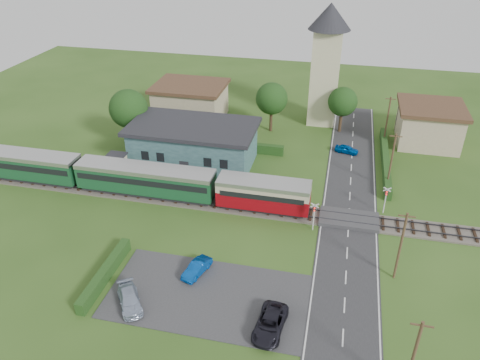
% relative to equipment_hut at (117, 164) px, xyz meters
% --- Properties ---
extents(ground, '(120.00, 120.00, 0.00)m').
position_rel_equipment_hut_xyz_m(ground, '(18.00, -5.20, -1.75)').
color(ground, '#2D4C19').
extents(railway_track, '(76.00, 3.20, 0.49)m').
position_rel_equipment_hut_xyz_m(railway_track, '(18.00, -3.20, -1.64)').
color(railway_track, '#4C443D').
rests_on(railway_track, ground).
extents(road, '(6.00, 70.00, 0.05)m').
position_rel_equipment_hut_xyz_m(road, '(28.00, -5.20, -1.72)').
color(road, '#28282B').
rests_on(road, ground).
extents(car_park, '(17.00, 9.00, 0.08)m').
position_rel_equipment_hut_xyz_m(car_park, '(16.50, -17.20, -1.71)').
color(car_park, '#333335').
rests_on(car_park, ground).
extents(crossing_deck, '(6.20, 3.40, 0.45)m').
position_rel_equipment_hut_xyz_m(crossing_deck, '(28.00, -3.20, -1.52)').
color(crossing_deck, '#333335').
rests_on(crossing_deck, ground).
extents(platform, '(30.00, 3.00, 0.45)m').
position_rel_equipment_hut_xyz_m(platform, '(8.00, 0.00, -1.52)').
color(platform, gray).
rests_on(platform, ground).
extents(equipment_hut, '(2.30, 2.30, 2.55)m').
position_rel_equipment_hut_xyz_m(equipment_hut, '(0.00, 0.00, 0.00)').
color(equipment_hut, beige).
rests_on(equipment_hut, platform).
extents(station_building, '(16.00, 9.00, 5.30)m').
position_rel_equipment_hut_xyz_m(station_building, '(8.00, 5.79, 0.95)').
color(station_building, '#2D4E54').
rests_on(station_building, ground).
extents(train, '(43.20, 2.90, 3.40)m').
position_rel_equipment_hut_xyz_m(train, '(1.97, -3.20, 0.43)').
color(train, '#232328').
rests_on(train, ground).
extents(church_tower, '(6.00, 6.00, 17.60)m').
position_rel_equipment_hut_xyz_m(church_tower, '(23.00, 22.80, 8.48)').
color(church_tower, beige).
rests_on(church_tower, ground).
extents(house_west, '(10.80, 8.80, 5.50)m').
position_rel_equipment_hut_xyz_m(house_west, '(3.00, 19.80, 1.04)').
color(house_west, tan).
rests_on(house_west, ground).
extents(house_east, '(8.80, 8.80, 5.50)m').
position_rel_equipment_hut_xyz_m(house_east, '(38.00, 18.80, 1.05)').
color(house_east, tan).
rests_on(house_east, ground).
extents(hedge_carpark, '(0.80, 9.00, 1.20)m').
position_rel_equipment_hut_xyz_m(hedge_carpark, '(7.00, -17.20, -1.15)').
color(hedge_carpark, '#193814').
rests_on(hedge_carpark, ground).
extents(hedge_roadside, '(0.80, 18.00, 1.20)m').
position_rel_equipment_hut_xyz_m(hedge_roadside, '(32.20, 10.80, -1.15)').
color(hedge_roadside, '#193814').
rests_on(hedge_roadside, ground).
extents(hedge_station, '(22.00, 0.80, 1.30)m').
position_rel_equipment_hut_xyz_m(hedge_station, '(8.00, 10.30, -1.10)').
color(hedge_station, '#193814').
rests_on(hedge_station, ground).
extents(tree_a, '(5.20, 5.20, 8.00)m').
position_rel_equipment_hut_xyz_m(tree_a, '(-2.00, 8.80, 3.63)').
color(tree_a, '#332316').
rests_on(tree_a, ground).
extents(tree_b, '(4.60, 4.60, 7.34)m').
position_rel_equipment_hut_xyz_m(tree_b, '(16.00, 17.80, 3.27)').
color(tree_b, '#332316').
rests_on(tree_b, ground).
extents(tree_c, '(4.20, 4.20, 6.78)m').
position_rel_equipment_hut_xyz_m(tree_c, '(26.00, 19.80, 2.91)').
color(tree_c, '#332316').
rests_on(tree_c, ground).
extents(utility_pole_a, '(1.40, 0.22, 7.00)m').
position_rel_equipment_hut_xyz_m(utility_pole_a, '(32.20, -23.20, 1.88)').
color(utility_pole_a, '#473321').
rests_on(utility_pole_a, ground).
extents(utility_pole_b, '(1.40, 0.22, 7.00)m').
position_rel_equipment_hut_xyz_m(utility_pole_b, '(32.20, -11.20, 1.88)').
color(utility_pole_b, '#473321').
rests_on(utility_pole_b, ground).
extents(utility_pole_c, '(1.40, 0.22, 7.00)m').
position_rel_equipment_hut_xyz_m(utility_pole_c, '(32.20, 4.80, 1.88)').
color(utility_pole_c, '#473321').
rests_on(utility_pole_c, ground).
extents(utility_pole_d, '(1.40, 0.22, 7.00)m').
position_rel_equipment_hut_xyz_m(utility_pole_d, '(32.20, 16.80, 1.88)').
color(utility_pole_d, '#473321').
rests_on(utility_pole_d, ground).
extents(crossing_signal_near, '(0.84, 0.28, 3.28)m').
position_rel_equipment_hut_xyz_m(crossing_signal_near, '(24.40, -5.61, 0.39)').
color(crossing_signal_near, silver).
rests_on(crossing_signal_near, ground).
extents(crossing_signal_far, '(0.84, 0.28, 3.28)m').
position_rel_equipment_hut_xyz_m(crossing_signal_far, '(31.60, -0.81, 0.39)').
color(crossing_signal_far, silver).
rests_on(crossing_signal_far, ground).
extents(streetlamp_west, '(0.30, 0.30, 5.15)m').
position_rel_equipment_hut_xyz_m(streetlamp_west, '(-4.00, 14.80, 1.29)').
color(streetlamp_west, '#3F3F47').
rests_on(streetlamp_west, ground).
extents(streetlamp_east, '(0.30, 0.30, 5.15)m').
position_rel_equipment_hut_xyz_m(streetlamp_east, '(34.00, 21.80, 1.29)').
color(streetlamp_east, '#3F3F47').
rests_on(streetlamp_east, ground).
extents(car_on_road, '(3.34, 1.96, 1.07)m').
position_rel_equipment_hut_xyz_m(car_on_road, '(27.24, 12.89, -1.16)').
color(car_on_road, '#0048A1').
rests_on(car_on_road, road).
extents(car_park_blue, '(2.19, 3.66, 1.14)m').
position_rel_equipment_hut_xyz_m(car_park_blue, '(14.77, -14.70, -1.10)').
color(car_park_blue, navy).
rests_on(car_park_blue, car_park).
extents(car_park_silver, '(3.65, 4.29, 1.18)m').
position_rel_equipment_hut_xyz_m(car_park_silver, '(10.50, -19.70, -1.08)').
color(car_park_silver, '#9FACC3').
rests_on(car_park_silver, car_park).
extents(car_park_dark, '(2.54, 4.79, 1.28)m').
position_rel_equipment_hut_xyz_m(car_park_dark, '(22.34, -19.70, -1.03)').
color(car_park_dark, black).
rests_on(car_park_dark, car_park).
extents(pedestrian_near, '(0.68, 0.56, 1.59)m').
position_rel_equipment_hut_xyz_m(pedestrian_near, '(13.49, -0.13, -0.50)').
color(pedestrian_near, gray).
rests_on(pedestrian_near, platform).
extents(pedestrian_far, '(0.99, 1.10, 1.86)m').
position_rel_equipment_hut_xyz_m(pedestrian_far, '(3.71, -0.15, -0.37)').
color(pedestrian_far, gray).
rests_on(pedestrian_far, platform).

